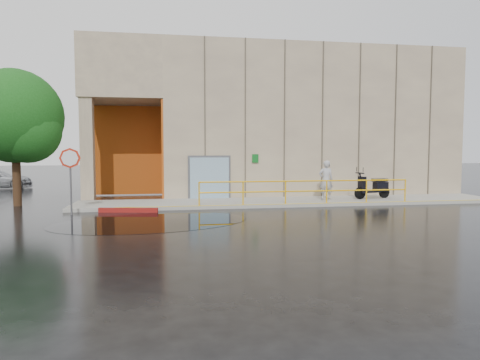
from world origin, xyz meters
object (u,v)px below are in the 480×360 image
(person, at_px, (326,180))
(tree_near, at_px, (18,120))
(stop_sign, at_px, (70,166))
(red_curb, at_px, (128,210))
(scooter, at_px, (373,180))

(person, distance_m, tree_near, 14.34)
(tree_near, bearing_deg, stop_sign, -48.38)
(red_curb, distance_m, tree_near, 6.86)
(person, distance_m, red_curb, 9.28)
(scooter, bearing_deg, tree_near, 165.06)
(stop_sign, height_order, red_curb, stop_sign)
(stop_sign, height_order, tree_near, tree_near)
(person, distance_m, stop_sign, 11.40)
(scooter, height_order, red_curb, scooter)
(scooter, relative_size, red_curb, 0.85)
(scooter, distance_m, red_curb, 11.65)
(red_curb, bearing_deg, stop_sign, -169.10)
(scooter, xyz_separation_m, red_curb, (-11.47, -1.81, -0.95))
(person, xyz_separation_m, scooter, (2.42, 0.02, -0.05))
(person, relative_size, stop_sign, 0.72)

